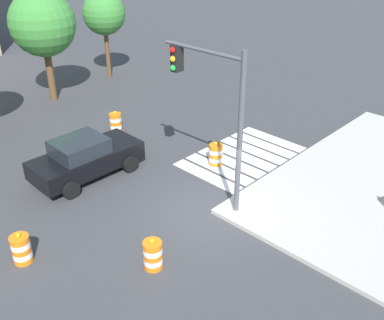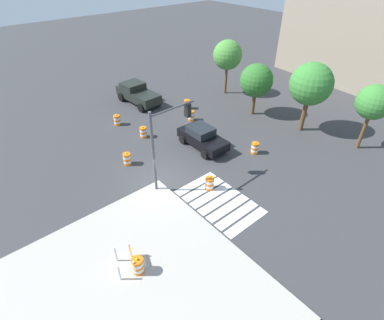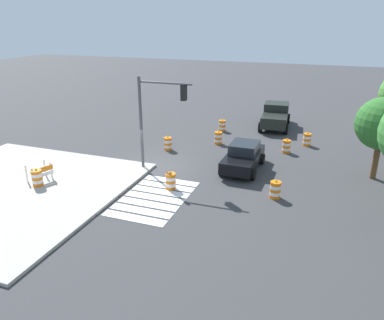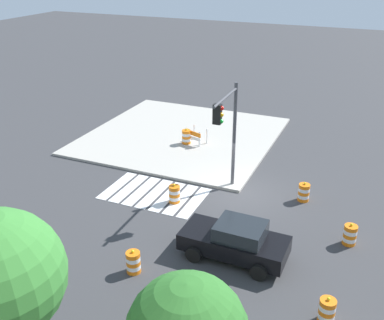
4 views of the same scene
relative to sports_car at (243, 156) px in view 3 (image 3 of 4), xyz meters
name	(u,v)px [view 3 (image 3 of 4)]	position (x,y,z in m)	size (l,w,h in m)	color
ground_plane	(156,166)	(1.48, -5.21, -0.81)	(120.00, 120.00, 0.00)	#38383A
sidewalk_corner	(8,190)	(7.48, -11.21, -0.74)	(12.00, 12.00, 0.15)	#ADA89E
crosswalk_stripes	(155,198)	(5.48, -3.41, -0.80)	(5.10, 3.20, 0.02)	silver
sports_car	(243,156)	(0.00, 0.00, 0.00)	(4.33, 2.20, 1.63)	black
pickup_truck	(276,115)	(-10.41, 0.44, 0.16)	(5.27, 2.62, 1.92)	black
traffic_barrel_near_corner	(286,146)	(-3.94, 2.15, -0.36)	(0.56, 0.56, 1.02)	orange
traffic_barrel_crosswalk_end	(222,126)	(-7.49, -3.44, -0.36)	(0.56, 0.56, 1.02)	orange
traffic_barrel_median_near	(307,139)	(-6.03, 3.38, -0.36)	(0.56, 0.56, 1.02)	orange
traffic_barrel_median_far	(171,181)	(4.17, -3.05, -0.36)	(0.56, 0.56, 1.02)	orange
traffic_barrel_far_curb	(275,190)	(3.32, 2.44, -0.36)	(0.56, 0.56, 1.02)	orange
traffic_barrel_lane_center	(218,138)	(-4.18, -2.81, -0.36)	(0.56, 0.56, 1.02)	orange
traffic_barrel_opposite_curb	(168,144)	(-1.68, -5.77, -0.36)	(0.56, 0.56, 1.02)	orange
traffic_barrel_on_sidewalk	(37,178)	(6.58, -9.92, -0.21)	(0.56, 0.56, 1.02)	orange
construction_barricade	(41,172)	(6.07, -10.09, -0.09)	(1.42, 1.15, 1.00)	silver
traffic_light_pole	(158,108)	(2.04, -4.67, 3.10)	(0.47, 3.29, 5.50)	#4C4C51
street_tree_streetside_mid	(383,124)	(-1.17, 7.42, 2.45)	(2.94, 2.94, 4.75)	brown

